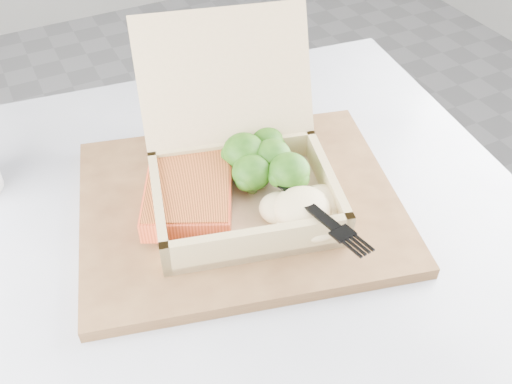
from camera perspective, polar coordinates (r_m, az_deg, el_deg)
name	(u,v)px	position (r m, az deg, el deg)	size (l,w,h in m)	color
cafe_table	(234,336)	(0.80, -2.24, -14.19)	(0.86, 0.86, 0.72)	black
serving_tray	(240,204)	(0.69, -1.63, -1.25)	(0.37, 0.30, 0.02)	brown
takeout_container	(238,159)	(0.66, -1.78, 3.29)	(0.26, 0.28, 0.18)	tan
salmon_fillet	(189,193)	(0.66, -6.73, -0.13)	(0.10, 0.13, 0.03)	#D34D29
broccoli_pile	(272,163)	(0.68, 1.62, 2.94)	(0.12, 0.12, 0.04)	#3A7419
mashed_potatoes	(302,208)	(0.63, 4.66, -1.64)	(0.11, 0.09, 0.04)	beige
plastic_fork	(292,191)	(0.63, 3.65, 0.11)	(0.04, 0.16, 0.02)	black
receipt	(220,119)	(0.83, -3.59, 7.33)	(0.08, 0.15, 0.00)	white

